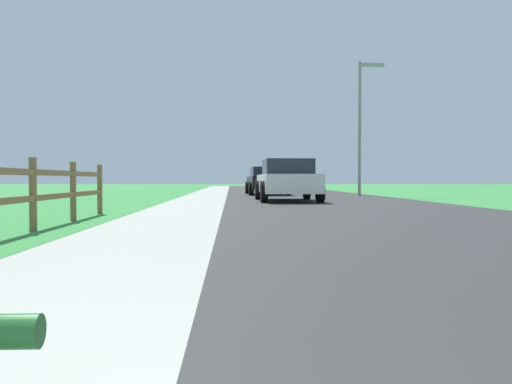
# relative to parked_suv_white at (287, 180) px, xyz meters

# --- Properties ---
(ground_plane) EXTENTS (120.00, 120.00, 0.00)m
(ground_plane) POSITION_rel_parked_suv_white_xyz_m (-2.18, 6.18, -0.74)
(ground_plane) COLOR #36873F
(road_asphalt) EXTENTS (7.00, 66.00, 0.01)m
(road_asphalt) POSITION_rel_parked_suv_white_xyz_m (1.32, 8.18, -0.74)
(road_asphalt) COLOR #2E2E2E
(road_asphalt) RESTS_ON ground
(curb_concrete) EXTENTS (6.00, 66.00, 0.01)m
(curb_concrete) POSITION_rel_parked_suv_white_xyz_m (-5.18, 8.18, -0.74)
(curb_concrete) COLOR #A1A49A
(curb_concrete) RESTS_ON ground
(grass_verge) EXTENTS (5.00, 66.00, 0.00)m
(grass_verge) POSITION_rel_parked_suv_white_xyz_m (-6.68, 8.18, -0.74)
(grass_verge) COLOR #36873F
(grass_verge) RESTS_ON ground
(parked_suv_white) EXTENTS (2.12, 4.58, 1.47)m
(parked_suv_white) POSITION_rel_parked_suv_white_xyz_m (0.00, 0.00, 0.00)
(parked_suv_white) COLOR white
(parked_suv_white) RESTS_ON ground
(parked_car_black) EXTENTS (2.11, 4.87, 1.38)m
(parked_car_black) POSITION_rel_parked_suv_white_xyz_m (-0.17, 7.92, -0.03)
(parked_car_black) COLOR black
(parked_car_black) RESTS_ON ground
(street_lamp) EXTENTS (1.17, 0.20, 6.10)m
(street_lamp) POSITION_rel_parked_suv_white_xyz_m (3.97, 5.24, 2.90)
(street_lamp) COLOR gray
(street_lamp) RESTS_ON ground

